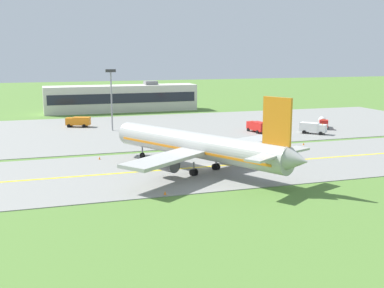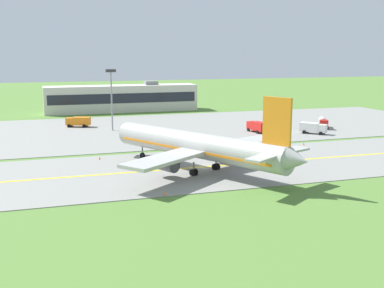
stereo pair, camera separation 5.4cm
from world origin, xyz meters
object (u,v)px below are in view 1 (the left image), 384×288
object	(u,v)px
service_truck_baggage	(78,121)
apron_light_mast	(111,92)
service_truck_catering	(313,128)
airplane_lead	(198,146)
service_truck_pushback	(323,122)
service_truck_fuel	(257,126)

from	to	relation	value
service_truck_baggage	apron_light_mast	size ratio (longest dim) A/B	0.43
service_truck_baggage	apron_light_mast	bearing A→B (deg)	-48.99
service_truck_baggage	service_truck_catering	distance (m)	57.53
service_truck_catering	airplane_lead	bearing A→B (deg)	-144.92
service_truck_pushback	apron_light_mast	xyz separation A→B (m)	(-50.40, 12.08, 7.79)
airplane_lead	service_truck_fuel	distance (m)	40.43
service_truck_fuel	service_truck_pushback	bearing A→B (deg)	2.76
airplane_lead	service_truck_baggage	world-z (taller)	airplane_lead
service_truck_fuel	service_truck_baggage	bearing A→B (deg)	151.53
airplane_lead	service_truck_catering	distance (m)	44.70
service_truck_baggage	service_truck_pushback	distance (m)	61.21
airplane_lead	service_truck_pushback	world-z (taller)	airplane_lead
service_truck_fuel	service_truck_catering	bearing A→B (deg)	-27.40
airplane_lead	service_truck_baggage	bearing A→B (deg)	105.00
service_truck_catering	service_truck_pushback	world-z (taller)	service_truck_pushback
service_truck_fuel	service_truck_pushback	size ratio (longest dim) A/B	1.00
service_truck_fuel	apron_light_mast	distance (m)	35.45
apron_light_mast	service_truck_catering	bearing A→B (deg)	-23.46
apron_light_mast	airplane_lead	bearing A→B (deg)	-81.21
service_truck_catering	service_truck_pushback	distance (m)	9.73
apron_light_mast	service_truck_fuel	bearing A→B (deg)	-22.01
service_truck_fuel	apron_light_mast	size ratio (longest dim) A/B	0.43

